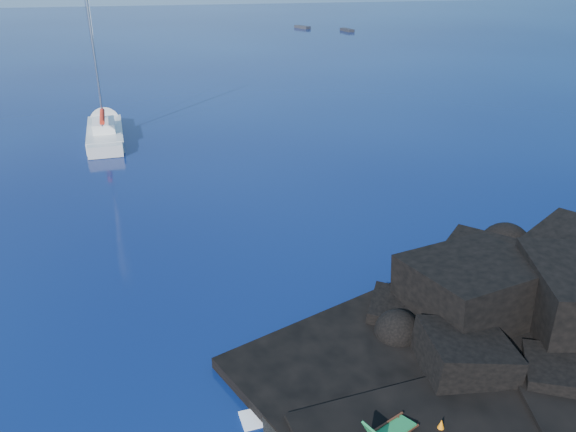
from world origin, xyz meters
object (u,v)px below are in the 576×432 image
marker_cone (441,427)px  distant_boat_a (302,28)px  sailboat (106,139)px  distant_boat_b (347,31)px  deck_chair (392,426)px

marker_cone → distant_boat_a: marker_cone is taller
sailboat → distant_boat_a: bearing=61.0°
distant_boat_a → distant_boat_b: bearing=-68.8°
marker_cone → distant_boat_a: 120.66m
marker_cone → distant_boat_b: bearing=72.6°
sailboat → distant_boat_b: size_ratio=3.34×
marker_cone → distant_boat_a: size_ratio=0.14×
sailboat → distant_boat_b: bearing=53.9°
distant_boat_b → marker_cone: bearing=-116.4°
deck_chair → distant_boat_b: bearing=48.1°
deck_chair → distant_boat_a: (28.04, 117.60, -0.97)m
deck_chair → distant_boat_b: 115.48m
sailboat → deck_chair: bearing=-77.4°
sailboat → marker_cone: 39.25m
sailboat → distant_boat_b: 86.26m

